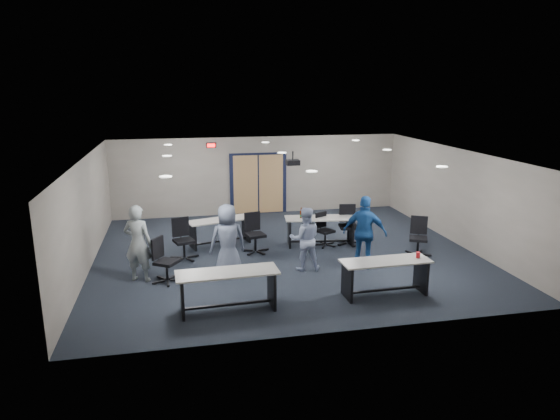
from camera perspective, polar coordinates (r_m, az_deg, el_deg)
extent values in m
plane|color=black|center=(13.54, 0.65, -4.99)|extent=(10.00, 10.00, 0.00)
cube|color=gray|center=(17.48, -2.52, 3.96)|extent=(10.00, 0.04, 2.70)
cube|color=gray|center=(9.00, 6.90, -6.03)|extent=(10.00, 0.04, 2.70)
cube|color=gray|center=(13.05, -21.30, -0.52)|extent=(0.04, 9.00, 2.70)
cube|color=gray|center=(15.03, 19.64, 1.46)|extent=(0.04, 9.00, 2.70)
cube|color=white|center=(12.91, 0.69, 6.41)|extent=(10.00, 9.00, 0.04)
cube|color=black|center=(17.51, -2.50, 2.98)|extent=(2.00, 0.06, 2.20)
cube|color=tan|center=(17.43, -3.95, 2.90)|extent=(0.85, 0.04, 2.05)
cube|color=tan|center=(17.57, -1.04, 3.03)|extent=(0.85, 0.04, 2.05)
cube|color=black|center=(17.09, -7.88, 7.34)|extent=(0.32, 0.05, 0.18)
cube|color=#FF0C0C|center=(17.06, -7.87, 7.33)|extent=(0.26, 0.02, 0.12)
cylinder|color=black|center=(13.47, 1.48, 6.22)|extent=(0.04, 0.04, 0.24)
cube|color=black|center=(13.50, 1.47, 5.46)|extent=(0.35, 0.30, 0.14)
cylinder|color=black|center=(13.35, 1.62, 5.37)|extent=(0.08, 0.03, 0.08)
cube|color=#ABA8A1|center=(10.04, -6.04, -7.11)|extent=(2.06, 0.76, 0.03)
cube|color=black|center=(10.13, -11.13, -9.65)|extent=(0.08, 0.62, 0.79)
cube|color=black|center=(10.35, -0.96, -8.84)|extent=(0.08, 0.62, 0.79)
cube|color=black|center=(10.32, -5.94, -10.72)|extent=(1.81, 0.13, 0.05)
cube|color=#ABA8A1|center=(10.96, 11.98, -5.73)|extent=(1.95, 0.68, 0.03)
cube|color=black|center=(10.78, 7.68, -8.12)|extent=(0.07, 0.59, 0.75)
cube|color=black|center=(11.47, 15.82, -7.15)|extent=(0.07, 0.59, 0.75)
cube|color=black|center=(11.20, 11.81, -8.91)|extent=(1.72, 0.09, 0.04)
cylinder|color=red|center=(11.26, 15.50, -4.97)|extent=(0.09, 0.09, 0.13)
cube|color=#ABA8A1|center=(14.18, -6.90, -1.14)|extent=(1.92, 1.09, 0.03)
cube|color=black|center=(14.03, -9.95, -2.99)|extent=(0.20, 0.55, 0.71)
cube|color=black|center=(14.57, -3.88, -2.15)|extent=(0.20, 0.55, 0.71)
cube|color=black|center=(14.36, -6.83, -3.54)|extent=(1.57, 0.49, 0.04)
cube|color=#ABA8A1|center=(14.07, 4.66, -0.93)|extent=(2.06, 0.93, 0.03)
cube|color=black|center=(14.08, 1.06, -2.58)|extent=(0.14, 0.61, 0.77)
cube|color=black|center=(14.34, 8.13, -2.41)|extent=(0.14, 0.61, 0.77)
cube|color=black|center=(14.26, 4.61, -3.56)|extent=(1.76, 0.29, 0.04)
imported|color=#97A2A5|center=(11.89, -15.92, -3.69)|extent=(0.78, 0.65, 1.82)
imported|color=slate|center=(11.79, -6.00, -3.50)|extent=(0.93, 0.67, 1.75)
imported|color=#9EACD1|center=(12.18, 2.88, -3.31)|extent=(0.83, 0.68, 1.58)
imported|color=#19498E|center=(12.41, 9.68, -2.56)|extent=(1.15, 0.94, 1.83)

